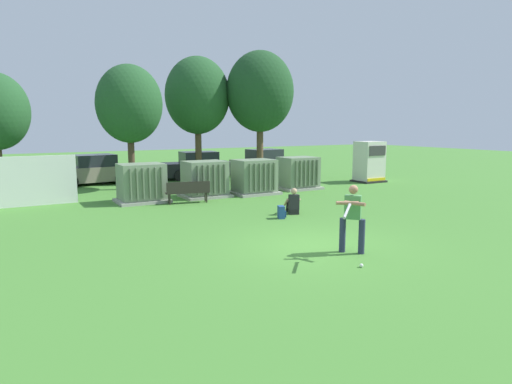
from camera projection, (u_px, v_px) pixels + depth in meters
ground_plane at (315, 246)px, 11.98m from camera, size 96.00×96.00×0.00m
fence_panel at (11, 182)px, 17.47m from camera, size 4.80×0.12×2.00m
transformer_west at (142, 184)px, 18.72m from camera, size 2.10×1.70×1.62m
transformer_mid_west at (205, 180)px, 20.10m from camera, size 2.10×1.70×1.62m
transformer_mid_east at (254, 177)px, 20.95m from camera, size 2.10×1.70×1.62m
transformer_east at (298, 173)px, 22.62m from camera, size 2.10×1.70×1.62m
generator_enclosure at (369, 162)px, 25.37m from camera, size 1.60×1.40×2.30m
park_bench at (188, 191)px, 18.44m from camera, size 1.84×0.71×0.92m
batter at (352, 215)px, 11.17m from camera, size 1.38×1.25×1.74m
sports_ball at (361, 265)px, 10.18m from camera, size 0.09×0.09×0.09m
seated_spectator at (293, 204)px, 16.30m from camera, size 0.64×0.78×0.96m
backpack at (281, 212)px, 15.51m from camera, size 0.34×0.37×0.44m
tree_center_left at (129, 104)px, 21.99m from camera, size 3.23×3.23×6.17m
tree_center_right at (197, 96)px, 25.76m from camera, size 3.73×3.73×7.12m
tree_right at (260, 92)px, 25.75m from camera, size 3.89×3.89×7.44m
parked_car_left_of_center at (92, 171)px, 24.43m from camera, size 4.38×2.31×1.62m
parked_car_right_of_center at (197, 166)px, 27.16m from camera, size 4.32×2.16×1.62m
parked_car_rightmost at (263, 162)px, 29.85m from camera, size 4.32×2.17×1.62m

